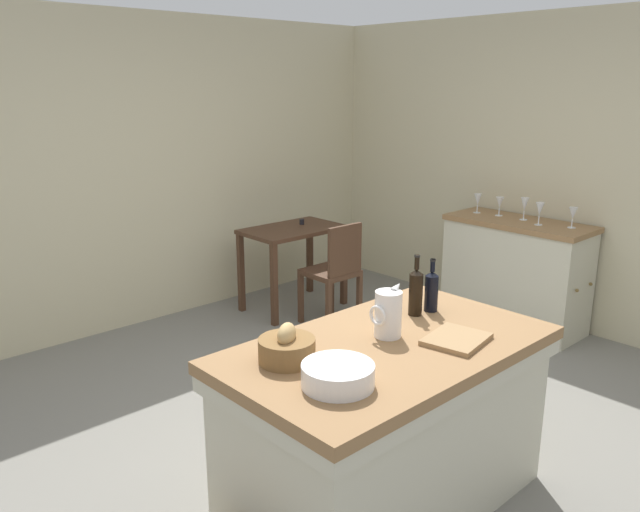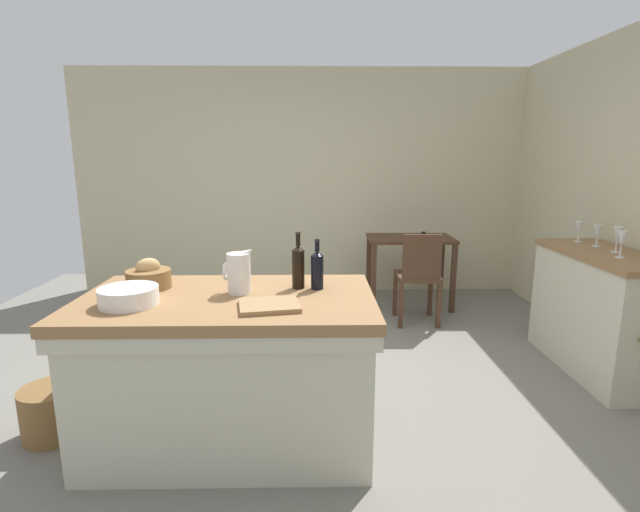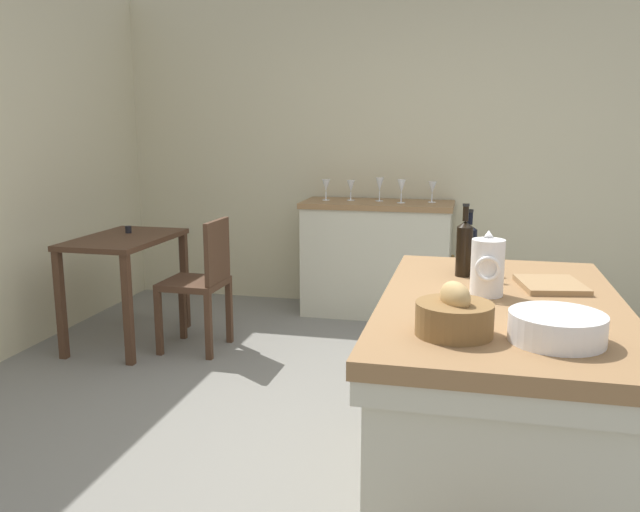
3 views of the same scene
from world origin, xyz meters
The scene contains 18 objects.
ground_plane centered at (0.00, 0.00, 0.00)m, with size 6.76×6.76×0.00m, color slate.
wall_back centered at (0.00, 2.60, 1.30)m, with size 5.32×0.12×2.60m, color beige.
wall_right centered at (2.60, 0.00, 1.30)m, with size 0.12×5.20×2.60m, color beige.
island_table centered at (-0.37, -0.56, 0.47)m, with size 1.60×0.92×0.86m.
side_cabinet centered at (2.26, 0.31, 0.46)m, with size 0.52×1.21×0.92m.
writing_desk centered at (1.15, 1.92, 0.64)m, with size 0.91×0.57×0.81m.
wooden_chair centered at (1.12, 1.34, 0.49)m, with size 0.41×0.41×0.91m.
pitcher centered at (-0.31, -0.50, 0.98)m, with size 0.17×0.13×0.27m.
wash_bowl centered at (-0.85, -0.70, 0.91)m, with size 0.30×0.30×0.09m, color white.
bread_basket centered at (-0.85, -0.39, 0.93)m, with size 0.25×0.25×0.18m.
cutting_board centered at (-0.13, -0.76, 0.88)m, with size 0.30×0.24×0.02m, color #99754C.
wine_bottle_dark centered at (0.12, -0.42, 0.98)m, with size 0.07×0.07×0.29m.
wine_bottle_amber centered at (0.01, -0.40, 1.00)m, with size 0.07×0.07×0.33m.
wine_glass_far_left centered at (2.31, -0.12, 1.04)m, with size 0.07×0.07×0.17m.
wine_glass_left centered at (2.22, 0.12, 1.05)m, with size 0.07×0.07×0.19m.
wine_glass_middle centered at (2.31, 0.30, 1.05)m, with size 0.07×0.07×0.19m.
wine_glass_right centered at (2.31, 0.53, 1.03)m, with size 0.07×0.07×0.16m.
wine_glass_far_right centered at (2.27, 0.73, 1.04)m, with size 0.07×0.07×0.17m.
Camera 1 is at (-2.47, -2.35, 2.04)m, focal length 35.48 mm.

